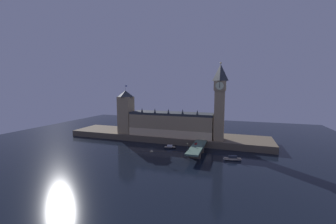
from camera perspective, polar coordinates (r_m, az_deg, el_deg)
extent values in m
plane|color=black|center=(197.14, -4.54, -10.06)|extent=(400.00, 400.00, 0.00)
cube|color=brown|center=(231.44, -0.72, -6.70)|extent=(220.00, 42.00, 6.42)
cube|color=tan|center=(219.61, 0.96, -3.61)|extent=(88.36, 23.91, 22.23)
cube|color=beige|center=(209.76, -0.06, -6.07)|extent=(88.36, 0.20, 8.00)
cube|color=#2D3338|center=(217.77, 0.96, -0.42)|extent=(88.36, 22.00, 2.40)
cone|color=#2D3338|center=(218.87, -7.22, 0.53)|extent=(2.40, 2.40, 4.89)
cone|color=#2D3338|center=(212.88, -3.65, 0.40)|extent=(2.40, 2.40, 4.89)
cone|color=#2D3338|center=(207.76, 0.11, 0.26)|extent=(2.40, 2.40, 4.89)
cone|color=#2D3338|center=(203.57, 4.04, 0.11)|extent=(2.40, 2.40, 4.89)
cone|color=#2D3338|center=(200.39, 8.12, -0.04)|extent=(2.40, 2.40, 4.89)
cube|color=tan|center=(201.78, 14.02, -1.05)|extent=(9.03, 9.03, 47.69)
cube|color=tan|center=(200.12, 14.24, 7.05)|extent=(10.65, 10.65, 9.18)
cylinder|color=beige|center=(194.68, 14.12, 7.07)|extent=(7.23, 0.25, 7.23)
cylinder|color=beige|center=(205.55, 14.36, 7.03)|extent=(7.23, 0.25, 7.23)
cylinder|color=beige|center=(199.76, 15.81, 7.00)|extent=(0.25, 7.23, 7.23)
cylinder|color=beige|center=(200.62, 12.68, 7.09)|extent=(0.25, 7.23, 7.23)
cube|color=black|center=(194.51, 14.12, 7.23)|extent=(0.36, 0.10, 5.42)
pyramid|color=#2D3338|center=(200.65, 14.34, 10.58)|extent=(10.65, 10.65, 15.57)
sphere|color=gold|center=(201.46, 14.41, 13.02)|extent=(1.60, 1.60, 1.60)
cube|color=tan|center=(235.99, -11.56, -0.77)|extent=(14.22, 14.22, 40.66)
pyramid|color=#2D3338|center=(234.21, -11.69, 5.00)|extent=(14.51, 14.51, 6.77)
cylinder|color=#99999E|center=(234.14, -11.73, 6.56)|extent=(0.24, 0.24, 6.00)
cube|color=navy|center=(233.60, -11.51, 7.08)|extent=(2.00, 0.08, 1.20)
cube|color=#476656|center=(178.29, 8.05, -9.64)|extent=(10.23, 46.00, 1.40)
cube|color=brown|center=(172.18, 7.55, -11.52)|extent=(8.69, 3.20, 6.06)
cube|color=brown|center=(186.58, 8.47, -10.10)|extent=(8.69, 3.20, 6.06)
cube|color=red|center=(184.40, 7.73, -8.66)|extent=(1.79, 3.83, 0.85)
cube|color=black|center=(184.23, 7.74, -8.47)|extent=(1.47, 1.72, 0.45)
cylinder|color=black|center=(185.75, 7.54, -8.64)|extent=(0.22, 0.64, 0.64)
cylinder|color=black|center=(185.45, 8.06, -8.67)|extent=(0.22, 0.64, 0.64)
cylinder|color=black|center=(183.50, 7.40, -8.83)|extent=(0.22, 0.64, 0.64)
cylinder|color=black|center=(183.19, 7.93, -8.86)|extent=(0.22, 0.64, 0.64)
cylinder|color=black|center=(167.22, 5.72, -10.30)|extent=(0.28, 0.28, 0.84)
cylinder|color=black|center=(167.00, 5.72, -10.05)|extent=(0.38, 0.38, 0.70)
sphere|color=tan|center=(166.87, 5.72, -9.90)|extent=(0.23, 0.23, 0.23)
cylinder|color=black|center=(181.31, 9.72, -9.04)|extent=(0.28, 0.28, 0.76)
cylinder|color=gray|center=(181.12, 9.73, -8.83)|extent=(0.38, 0.38, 0.63)
sphere|color=tan|center=(181.01, 9.73, -8.70)|extent=(0.20, 0.20, 0.20)
cylinder|color=black|center=(187.74, 7.23, -8.44)|extent=(0.28, 0.28, 0.81)
cylinder|color=gray|center=(187.55, 7.23, -8.22)|extent=(0.38, 0.38, 0.68)
sphere|color=tan|center=(187.44, 7.24, -8.09)|extent=(0.22, 0.22, 0.22)
cylinder|color=#2D3333|center=(165.17, 5.39, -10.57)|extent=(0.56, 0.56, 0.50)
cylinder|color=#2D3333|center=(164.39, 5.40, -9.67)|extent=(0.18, 0.18, 4.92)
sphere|color=#F9E5A3|center=(163.58, 5.41, -8.66)|extent=(0.60, 0.60, 0.60)
sphere|color=#F9E5A3|center=(163.77, 5.26, -8.77)|extent=(0.44, 0.44, 0.44)
sphere|color=#F9E5A3|center=(163.57, 5.57, -8.79)|extent=(0.44, 0.44, 0.44)
cylinder|color=#2D3333|center=(177.24, 9.63, -9.44)|extent=(0.56, 0.56, 0.50)
cylinder|color=#2D3333|center=(176.48, 9.65, -8.55)|extent=(0.18, 0.18, 5.24)
sphere|color=#F9E5A3|center=(175.68, 9.67, -7.55)|extent=(0.60, 0.60, 0.60)
sphere|color=#F9E5A3|center=(175.84, 9.52, -7.65)|extent=(0.44, 0.44, 0.44)
sphere|color=#F9E5A3|center=(175.70, 9.81, -7.67)|extent=(0.44, 0.44, 0.44)
ellipsoid|color=#28282D|center=(196.88, 0.49, -9.82)|extent=(11.91, 6.95, 1.59)
cube|color=tan|center=(196.68, 0.49, -9.61)|extent=(10.40, 5.78, 0.24)
cube|color=silver|center=(196.42, 0.49, -9.36)|extent=(5.54, 3.83, 1.59)
ellipsoid|color=#B2A893|center=(173.37, 17.43, -12.37)|extent=(15.04, 6.53, 1.91)
cube|color=tan|center=(173.10, 17.44, -12.09)|extent=(13.18, 5.47, 0.24)
cube|color=#2D333D|center=(172.76, 17.45, -11.76)|extent=(6.90, 3.53, 1.91)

